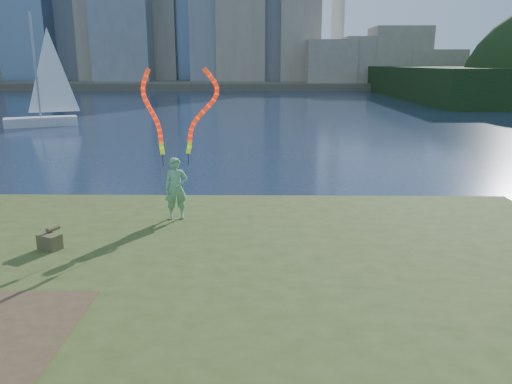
{
  "coord_description": "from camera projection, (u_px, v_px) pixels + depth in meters",
  "views": [
    {
      "loc": [
        2.12,
        -9.3,
        4.5
      ],
      "look_at": [
        1.98,
        1.0,
        1.84
      ],
      "focal_mm": 35.0,
      "sensor_mm": 36.0,
      "label": 1
    }
  ],
  "objects": [
    {
      "name": "grassy_knoll",
      "position": [
        128.0,
        336.0,
        7.85
      ],
      "size": [
        20.0,
        18.0,
        0.8
      ],
      "color": "#374719",
      "rests_on": "ground"
    },
    {
      "name": "woman_with_ribbons",
      "position": [
        175.0,
        161.0,
        11.94
      ],
      "size": [
        1.97,
        0.56,
        3.91
      ],
      "rotation": [
        0.0,
        0.0,
        0.21
      ],
      "color": "#127A1B",
      "rests_on": "grassy_knoll"
    },
    {
      "name": "canvas_bag",
      "position": [
        50.0,
        241.0,
        10.22
      ],
      "size": [
        0.52,
        0.59,
        0.42
      ],
      "rotation": [
        0.0,
        0.0,
        -0.43
      ],
      "color": "#443E24",
      "rests_on": "grassy_knoll"
    },
    {
      "name": "sailboat",
      "position": [
        44.0,
        107.0,
        36.56
      ],
      "size": [
        5.21,
        3.55,
        8.05
      ],
      "rotation": [
        0.0,
        0.0,
        0.43
      ],
      "color": "silver",
      "rests_on": "ground"
    },
    {
      "name": "far_shore",
      "position": [
        252.0,
        83.0,
        101.97
      ],
      "size": [
        320.0,
        40.0,
        1.2
      ],
      "primitive_type": "cube",
      "color": "#4A4536",
      "rests_on": "ground"
    },
    {
      "name": "ground",
      "position": [
        158.0,
        291.0,
        10.16
      ],
      "size": [
        320.0,
        320.0,
        0.0
      ],
      "primitive_type": "plane",
      "color": "#19253E",
      "rests_on": "ground"
    }
  ]
}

